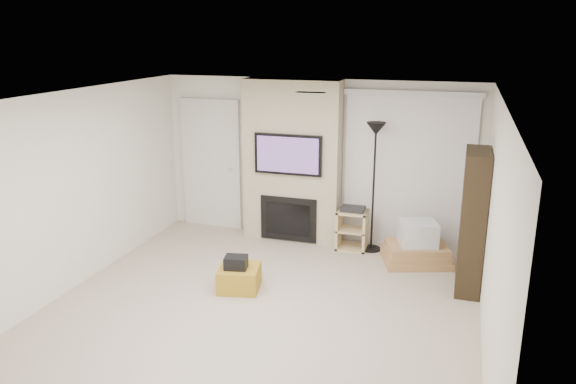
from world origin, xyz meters
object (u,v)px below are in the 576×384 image
(floor_lamp, at_px, (375,151))
(bookshelf, at_px, (473,221))
(ottoman, at_px, (239,278))
(box_stack, at_px, (417,247))
(av_stand, at_px, (352,227))

(floor_lamp, distance_m, bookshelf, 1.78)
(ottoman, height_order, box_stack, box_stack)
(ottoman, relative_size, av_stand, 0.76)
(floor_lamp, relative_size, box_stack, 1.79)
(box_stack, bearing_deg, ottoman, -143.55)
(bookshelf, bearing_deg, av_stand, 152.12)
(ottoman, bearing_deg, floor_lamp, 52.86)
(floor_lamp, height_order, box_stack, floor_lamp)
(av_stand, distance_m, box_stack, 1.03)
(ottoman, height_order, floor_lamp, floor_lamp)
(av_stand, height_order, box_stack, av_stand)
(floor_lamp, distance_m, box_stack, 1.50)
(box_stack, height_order, bookshelf, bookshelf)
(floor_lamp, bearing_deg, ottoman, -127.14)
(av_stand, height_order, bookshelf, bookshelf)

